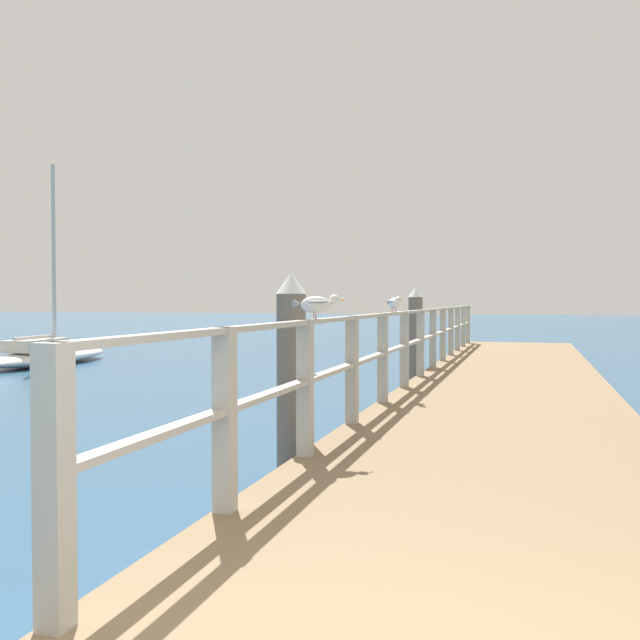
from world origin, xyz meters
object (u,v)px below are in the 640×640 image
object	(u,v)px
seagull_background	(394,302)
dock_piling_far	(415,335)
dock_piling_near	(291,374)
seagull_foreground	(317,304)
boat_2	(48,354)

from	to	relation	value
seagull_background	dock_piling_far	bearing A→B (deg)	-114.53
dock_piling_near	seagull_background	size ratio (longest dim) A/B	4.45
seagull_foreground	dock_piling_near	bearing A→B (deg)	-177.34
dock_piling_far	boat_2	distance (m)	9.95
dock_piling_far	seagull_background	size ratio (longest dim) A/B	4.45
dock_piling_far	boat_2	bearing A→B (deg)	172.00
dock_piling_far	boat_2	xyz separation A→B (m)	(-9.83, 1.38, -0.69)
dock_piling_far	dock_piling_near	bearing A→B (deg)	-90.00
dock_piling_near	seagull_background	xyz separation A→B (m)	(0.38, 3.19, 0.67)
dock_piling_near	seagull_foreground	bearing A→B (deg)	-47.46
seagull_foreground	seagull_background	xyz separation A→B (m)	(-0.00, 3.62, 0.00)
dock_piling_near	dock_piling_far	distance (m)	7.44
seagull_foreground	boat_2	xyz separation A→B (m)	(-10.22, 9.24, -1.36)
seagull_foreground	seagull_background	distance (m)	3.62
dock_piling_near	seagull_foreground	xyz separation A→B (m)	(0.39, -0.42, 0.67)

